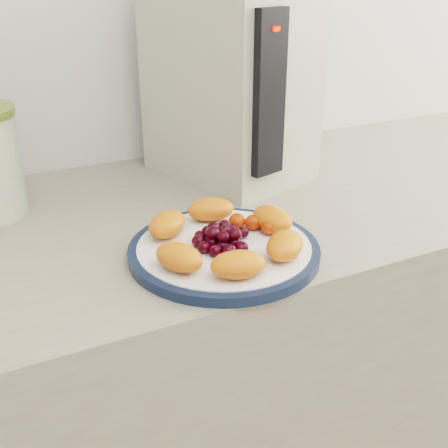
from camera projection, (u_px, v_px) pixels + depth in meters
name	position (u px, v px, depth m)	size (l,w,h in m)	color
counter	(202.00, 408.00, 1.15)	(3.50, 0.60, 0.90)	gray
cabinet_face	(203.00, 419.00, 1.17)	(3.48, 0.58, 0.84)	#896149
plate_rim	(224.00, 251.00, 0.80)	(0.27, 0.27, 0.01)	#122039
plate_face	(224.00, 250.00, 0.80)	(0.25, 0.25, 0.02)	white
appliance_body	(229.00, 81.00, 1.05)	(0.21, 0.29, 0.36)	beige
appliance_panel	(268.00, 95.00, 0.91)	(0.06, 0.02, 0.27)	black
appliance_led	(276.00, 29.00, 0.86)	(0.01, 0.01, 0.01)	#FF0C05
fruit_plate	(227.00, 234.00, 0.79)	(0.24, 0.24, 0.03)	#EB581D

